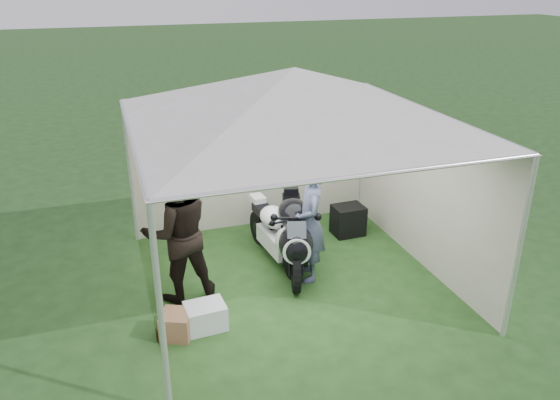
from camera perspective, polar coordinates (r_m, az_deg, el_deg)
The scene contains 10 objects.
ground at distance 7.88m, azimuth 1.32°, elevation -8.36°, with size 80.00×80.00×0.00m, color #204019.
canopy_tent at distance 6.93m, azimuth 1.43°, elevation 10.29°, with size 5.66×5.66×3.00m.
motorcycle_white at distance 8.10m, azimuth -0.26°, elevation -3.49°, with size 0.51×1.78×0.88m.
motorcycle_black at distance 7.93m, azimuth 1.45°, elevation -3.38°, with size 0.88×2.06×1.04m.
paddock_stand at distance 8.97m, azimuth 1.09°, elevation -3.01°, with size 0.45×0.28×0.34m, color #0A17CC.
person_dark_jacket at distance 7.18m, azimuth -10.67°, elevation -3.34°, with size 0.93×0.73×1.92m, color black.
person_blue_jacket at distance 7.57m, azimuth 3.17°, elevation -2.34°, with size 0.63×0.41×1.73m, color slate.
equipment_box at distance 9.14m, azimuth 7.13°, elevation -2.10°, with size 0.50×0.40×0.50m, color black.
crate_0 at distance 6.92m, azimuth -7.79°, elevation -11.94°, with size 0.48×0.38×0.32m, color silver.
crate_1 at distance 6.83m, azimuth -10.74°, elevation -12.67°, with size 0.36×0.36×0.32m, color brown.
Camera 1 is at (-2.26, -6.34, 4.09)m, focal length 35.00 mm.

